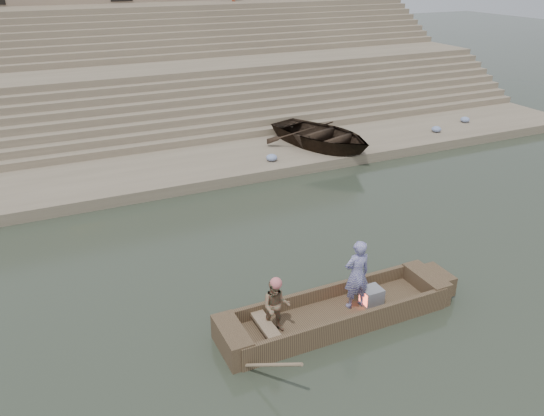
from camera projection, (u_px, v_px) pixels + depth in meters
ground at (372, 248)px, 15.46m from camera, size 120.00×120.00×0.00m
lower_landing at (260, 158)px, 21.96m from camera, size 32.00×4.00×0.40m
mid_landing at (201, 91)px, 27.62m from camera, size 32.00×3.00×2.80m
upper_landing at (165, 49)px, 32.88m from camera, size 32.00×3.00×5.20m
ghat_steps at (191, 78)px, 28.85m from camera, size 32.00×11.00×5.20m
main_rowboat at (336, 317)px, 12.30m from camera, size 5.00×1.30×0.22m
rowboat_trim at (345, 308)px, 12.30m from camera, size 6.04×2.63×1.94m
standing_man at (357, 274)px, 12.15m from camera, size 0.64×0.44×1.72m
rowing_man at (276, 306)px, 11.42m from camera, size 0.76×0.69×1.27m
television at (371, 296)px, 12.53m from camera, size 0.46×0.42×0.40m
beached_rowboat at (322, 135)px, 22.42m from camera, size 4.82×5.67×1.00m
cloth_bundles at (369, 134)px, 23.78m from camera, size 11.27×2.49×0.26m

